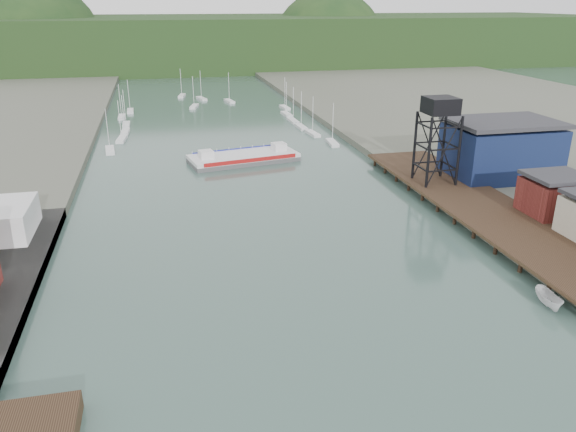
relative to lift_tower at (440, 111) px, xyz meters
name	(u,v)px	position (x,y,z in m)	size (l,w,h in m)	color
ground	(367,432)	(-35.00, -58.00, -15.65)	(600.00, 600.00, 0.00)	#2B443E
east_pier	(479,204)	(2.00, -13.00, -13.75)	(14.00, 70.00, 2.45)	black
lift_tower	(440,111)	(0.00, 0.00, 0.00)	(6.50, 6.50, 16.00)	black
blue_shed	(501,149)	(15.00, 2.00, -8.59)	(20.50, 14.50, 11.30)	#0C1636
marina_sailboats	(210,118)	(-34.92, 80.46, -15.30)	(57.71, 92.65, 0.90)	silver
distant_hills	(174,46)	(-38.98, 243.35, -5.27)	(500.00, 120.00, 80.00)	black
chain_ferry	(244,157)	(-32.11, 29.74, -14.64)	(25.77, 14.14, 3.51)	#4D4D50
motorboat	(549,300)	(-6.30, -43.01, -14.65)	(1.93, 5.14, 1.99)	silver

